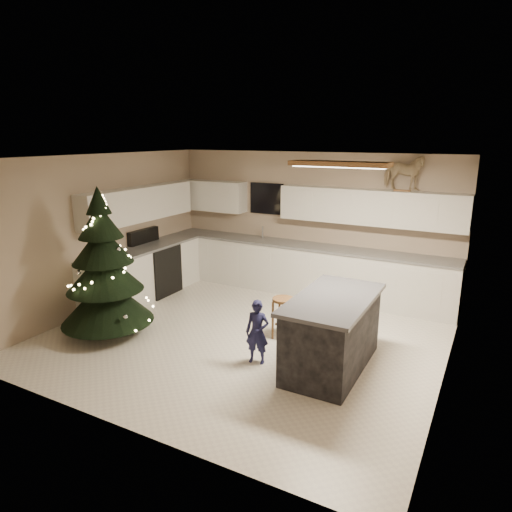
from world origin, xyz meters
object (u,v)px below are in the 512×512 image
island (332,332)px  toddler (257,332)px  rocking_horse (404,172)px  christmas_tree (105,276)px  bar_stool (283,308)px

island → toddler: (-0.89, -0.34, -0.05)m
toddler → rocking_horse: (1.13, 2.95, 1.88)m
christmas_tree → toddler: size_ratio=2.59×
bar_stool → toddler: 0.85m
island → rocking_horse: size_ratio=2.49×
island → toddler: 0.96m
bar_stool → toddler: toddler is taller
island → toddler: size_ratio=1.99×
christmas_tree → rocking_horse: rocking_horse is taller
bar_stool → christmas_tree: (-2.37, -1.10, 0.45)m
christmas_tree → rocking_horse: (3.52, 3.20, 1.40)m
christmas_tree → rocking_horse: size_ratio=3.25×
toddler → rocking_horse: bearing=58.1°
island → toddler: island is taller
toddler → island: bearing=9.8°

